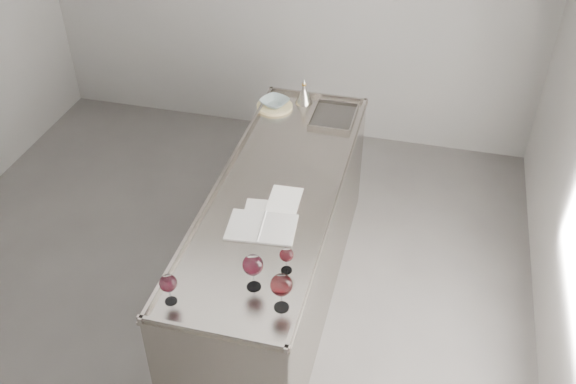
% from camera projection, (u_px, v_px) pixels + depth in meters
% --- Properties ---
extents(room_shell, '(4.54, 5.04, 2.84)m').
position_uv_depth(room_shell, '(175.00, 141.00, 3.55)').
color(room_shell, '#504D4B').
rests_on(room_shell, ground).
extents(counter, '(0.77, 2.42, 0.97)m').
position_uv_depth(counter, '(278.00, 244.00, 4.25)').
color(counter, gray).
rests_on(counter, ground).
extents(wine_glass_left, '(0.09, 0.09, 0.18)m').
position_uv_depth(wine_glass_left, '(168.00, 284.00, 3.15)').
color(wine_glass_left, white).
rests_on(wine_glass_left, counter).
extents(wine_glass_middle, '(0.11, 0.11, 0.21)m').
position_uv_depth(wine_glass_middle, '(253.00, 266.00, 3.21)').
color(wine_glass_middle, white).
rests_on(wine_glass_middle, counter).
extents(wine_glass_right, '(0.11, 0.11, 0.22)m').
position_uv_depth(wine_glass_right, '(281.00, 286.00, 3.10)').
color(wine_glass_right, white).
rests_on(wine_glass_right, counter).
extents(wine_glass_small, '(0.07, 0.07, 0.15)m').
position_uv_depth(wine_glass_small, '(286.00, 255.00, 3.34)').
color(wine_glass_small, white).
rests_on(wine_glass_small, counter).
extents(notebook, '(0.42, 0.31, 0.02)m').
position_uv_depth(notebook, '(262.00, 227.00, 3.67)').
color(notebook, white).
rests_on(notebook, counter).
extents(loose_paper_top, '(0.23, 0.30, 0.00)m').
position_uv_depth(loose_paper_top, '(260.00, 214.00, 3.77)').
color(loose_paper_top, silver).
rests_on(loose_paper_top, counter).
extents(loose_paper_under, '(0.20, 0.28, 0.00)m').
position_uv_depth(loose_paper_under, '(284.00, 200.00, 3.87)').
color(loose_paper_under, white).
rests_on(loose_paper_under, counter).
extents(trivet, '(0.34, 0.34, 0.02)m').
position_uv_depth(trivet, '(275.00, 106.00, 4.75)').
color(trivet, beige).
rests_on(trivet, counter).
extents(ceramic_bowl, '(0.26, 0.26, 0.05)m').
position_uv_depth(ceramic_bowl, '(275.00, 102.00, 4.73)').
color(ceramic_bowl, '#91A6A8').
rests_on(ceramic_bowl, trivet).
extents(wine_funnel, '(0.13, 0.13, 0.20)m').
position_uv_depth(wine_funnel, '(304.00, 95.00, 4.78)').
color(wine_funnel, '#A49F92').
rests_on(wine_funnel, counter).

